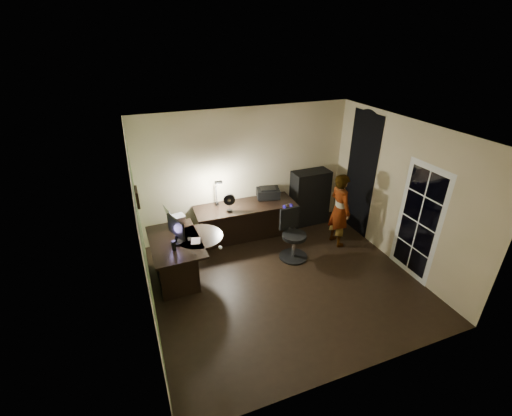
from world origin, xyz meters
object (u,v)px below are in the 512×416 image
object	(u,v)px
cabinet	(310,197)
office_chair	(294,236)
person	(340,210)
desk_left	(177,259)
desk_right	(246,222)
monitor	(176,234)

from	to	relation	value
cabinet	office_chair	xyz separation A→B (m)	(-0.96, -1.17, -0.13)
office_chair	person	xyz separation A→B (m)	(1.08, 0.16, 0.28)
cabinet	office_chair	world-z (taller)	cabinet
cabinet	person	xyz separation A→B (m)	(0.12, -1.01, 0.15)
desk_left	person	distance (m)	3.31
office_chair	person	bearing A→B (deg)	5.73
desk_right	office_chair	bearing A→B (deg)	-56.47
office_chair	person	world-z (taller)	person
desk_left	monitor	bearing A→B (deg)	-82.39
monitor	person	xyz separation A→B (m)	(3.27, 0.08, -0.20)
cabinet	monitor	distance (m)	3.36
desk_left	monitor	world-z (taller)	monitor
person	desk_right	bearing A→B (deg)	60.69
desk_left	monitor	size ratio (longest dim) A/B	2.73
desk_left	person	xyz separation A→B (m)	(3.29, -0.02, 0.38)
desk_right	monitor	bearing A→B (deg)	-147.39
desk_left	desk_right	world-z (taller)	desk_left
desk_right	office_chair	distance (m)	1.21
cabinet	person	bearing A→B (deg)	-84.09
desk_left	desk_right	bearing A→B (deg)	26.51
desk_left	cabinet	xyz separation A→B (m)	(3.17, 0.99, 0.23)
cabinet	office_chair	size ratio (longest dim) A/B	1.26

